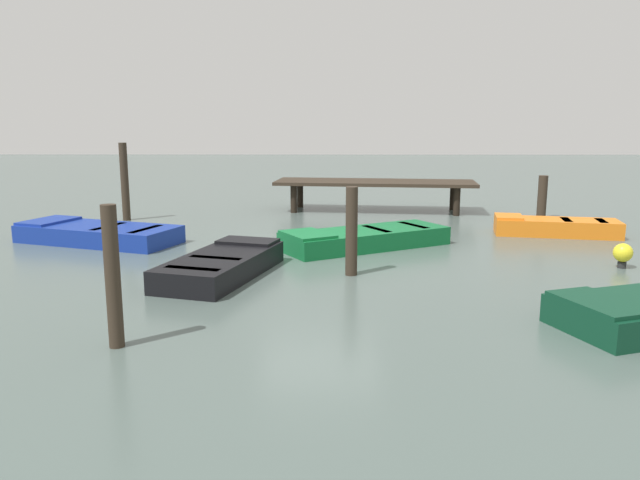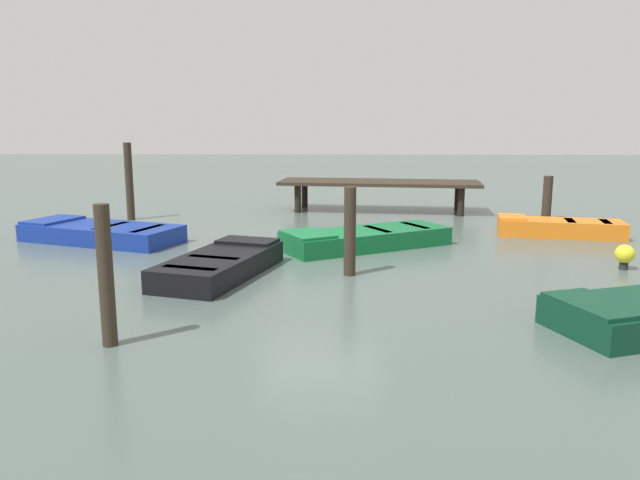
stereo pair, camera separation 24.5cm
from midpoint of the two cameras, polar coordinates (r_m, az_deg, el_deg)
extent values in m
plane|color=#4C5B56|center=(12.81, 0.55, -1.54)|extent=(80.00, 80.00, 0.00)
cube|color=#33281E|center=(19.25, 5.88, 5.32)|extent=(6.32, 2.50, 0.10)
cylinder|color=black|center=(19.98, 13.02, 3.93)|extent=(0.20, 0.20, 0.85)
cylinder|color=black|center=(18.73, 13.32, 3.47)|extent=(0.20, 0.20, 0.85)
cylinder|color=black|center=(20.17, -1.09, 4.28)|extent=(0.20, 0.20, 0.85)
cylinder|color=black|center=(18.94, -1.71, 3.84)|extent=(0.20, 0.20, 0.85)
cube|color=navy|center=(15.19, -19.16, 0.60)|extent=(4.00, 2.65, 0.40)
cube|color=silver|center=(15.17, -19.20, 1.12)|extent=(3.37, 2.15, 0.04)
cube|color=navy|center=(16.13, -23.15, 1.72)|extent=(1.22, 1.53, 0.06)
cube|color=#A4A49F|center=(14.99, -18.39, 1.21)|extent=(0.58, 1.15, 0.04)
cube|color=#A4A49F|center=(14.36, -15.24, 0.98)|extent=(0.58, 1.15, 0.04)
cube|color=#0F602D|center=(13.73, 4.86, 0.12)|extent=(3.93, 3.00, 0.40)
cube|color=orange|center=(13.70, 4.87, 0.69)|extent=(3.30, 2.47, 0.04)
cube|color=#0F602D|center=(12.96, -0.61, 0.54)|extent=(1.30, 1.43, 0.06)
cube|color=#B06E1E|center=(13.85, 5.86, 0.95)|extent=(0.68, 0.98, 0.04)
cube|color=#B06E1E|center=(14.45, 9.29, 1.28)|extent=(0.68, 0.98, 0.04)
cube|color=orange|center=(16.22, 21.78, 1.05)|extent=(3.07, 1.57, 0.40)
cube|color=black|center=(16.20, 21.81, 1.53)|extent=(2.59, 1.26, 0.04)
cube|color=orange|center=(16.05, 17.81, 2.04)|extent=(0.81, 1.02, 0.06)
cube|color=black|center=(16.23, 22.59, 1.64)|extent=(0.35, 0.81, 0.04)
cube|color=black|center=(16.39, 25.36, 1.50)|extent=(0.35, 0.81, 0.04)
cube|color=black|center=(11.30, -8.65, -2.32)|extent=(2.08, 3.29, 0.40)
cube|color=gray|center=(11.27, -8.67, -1.63)|extent=(1.68, 2.77, 0.04)
cube|color=black|center=(12.31, -6.19, -0.08)|extent=(1.28, 0.97, 0.06)
cube|color=#776E5D|center=(11.07, -9.21, -1.67)|extent=(1.00, 0.47, 0.04)
cube|color=#776E5D|center=(10.35, -11.34, -2.63)|extent=(1.00, 0.47, 0.04)
cube|color=#0C3823|center=(8.84, 24.88, -5.45)|extent=(1.10, 1.44, 0.06)
cylinder|color=#33281E|center=(18.86, 20.69, 3.70)|extent=(0.26, 0.26, 1.24)
cylinder|color=#33281E|center=(18.27, -16.92, 5.22)|extent=(0.22, 0.22, 2.19)
cylinder|color=#33281E|center=(7.99, -18.43, -3.20)|extent=(0.19, 0.19, 1.79)
cylinder|color=#33281E|center=(11.13, 3.42, 0.79)|extent=(0.22, 0.22, 1.62)
cylinder|color=#262626|center=(13.11, 26.83, -2.19)|extent=(0.16, 0.16, 0.12)
sphere|color=yellow|center=(13.06, 26.92, -1.16)|extent=(0.36, 0.36, 0.36)
camera|label=1|loc=(0.12, -89.45, 0.11)|focal=34.48mm
camera|label=2|loc=(0.12, 90.55, -0.11)|focal=34.48mm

